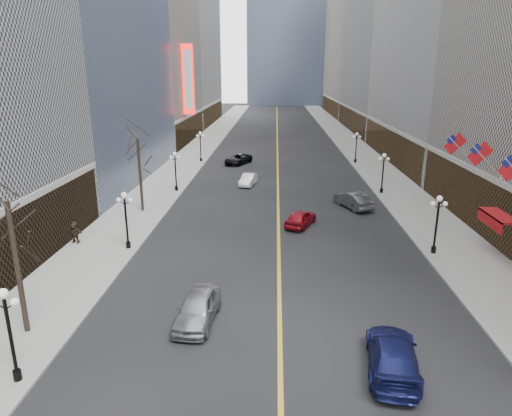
# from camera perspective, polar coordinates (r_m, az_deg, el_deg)

# --- Properties ---
(sidewalk_east) EXTENTS (6.00, 230.00, 0.15)m
(sidewalk_east) POSITION_cam_1_polar(r_m,az_deg,el_deg) (75.52, 13.45, 6.08)
(sidewalk_east) COLOR gray
(sidewalk_east) RESTS_ON ground
(sidewalk_west) EXTENTS (6.00, 230.00, 0.15)m
(sidewalk_west) POSITION_cam_1_polar(r_m,az_deg,el_deg) (75.38, -8.06, 6.36)
(sidewalk_west) COLOR gray
(sidewalk_west) RESTS_ON ground
(lane_line) EXTENTS (0.25, 200.00, 0.02)m
(lane_line) POSITION_cam_1_polar(r_m,az_deg,el_deg) (84.00, 2.69, 7.52)
(lane_line) COLOR gold
(lane_line) RESTS_ON ground
(bldg_east_c) EXTENTS (26.60, 40.60, 48.80)m
(bldg_east_c) POSITION_cam_1_polar(r_m,az_deg,el_deg) (113.55, 19.25, 21.30)
(bldg_east_c) COLOR #9C9D9F
(bldg_east_c) RESTS_ON ground
(bldg_east_d) EXTENTS (26.60, 46.60, 62.80)m
(bldg_east_d) POSITION_cam_1_polar(r_m,az_deg,el_deg) (155.91, 14.80, 22.76)
(bldg_east_d) COLOR #AAA28C
(bldg_east_d) RESTS_ON ground
(bldg_west_c) EXTENTS (26.60, 30.60, 50.80)m
(bldg_west_c) POSITION_cam_1_polar(r_m,az_deg,el_deg) (95.37, -17.01, 23.14)
(bldg_west_c) COLOR #AAA28C
(bldg_west_c) RESTS_ON ground
(streetlamp_east_1) EXTENTS (1.26, 0.44, 4.52)m
(streetlamp_east_1) POSITION_cam_1_polar(r_m,az_deg,el_deg) (36.65, 21.72, -1.22)
(streetlamp_east_1) COLOR black
(streetlamp_east_1) RESTS_ON sidewalk_east
(streetlamp_east_2) EXTENTS (1.26, 0.44, 4.52)m
(streetlamp_east_2) POSITION_cam_1_polar(r_m,az_deg,el_deg) (53.40, 15.62, 4.73)
(streetlamp_east_2) COLOR black
(streetlamp_east_2) RESTS_ON sidewalk_east
(streetlamp_east_3) EXTENTS (1.26, 0.44, 4.52)m
(streetlamp_east_3) POSITION_cam_1_polar(r_m,az_deg,el_deg) (70.78, 12.43, 7.78)
(streetlamp_east_3) COLOR black
(streetlamp_east_3) RESTS_ON sidewalk_east
(streetlamp_west_0) EXTENTS (1.26, 0.44, 4.52)m
(streetlamp_west_0) POSITION_cam_1_polar(r_m,az_deg,el_deg) (22.99, -28.53, -12.81)
(streetlamp_west_0) COLOR black
(streetlamp_west_0) RESTS_ON sidewalk_west
(streetlamp_west_1) EXTENTS (1.26, 0.44, 4.52)m
(streetlamp_west_1) POSITION_cam_1_polar(r_m,az_deg,el_deg) (36.42, -15.98, -0.77)
(streetlamp_west_1) COLOR black
(streetlamp_west_1) RESTS_ON sidewalk_west
(streetlamp_west_2) EXTENTS (1.26, 0.44, 4.52)m
(streetlamp_west_2) POSITION_cam_1_polar(r_m,az_deg,el_deg) (53.25, -10.05, 5.06)
(streetlamp_west_2) COLOR black
(streetlamp_west_2) RESTS_ON sidewalk_west
(streetlamp_west_3) EXTENTS (1.26, 0.44, 4.52)m
(streetlamp_west_3) POSITION_cam_1_polar(r_m,az_deg,el_deg) (70.66, -6.96, 8.03)
(streetlamp_west_3) COLOR black
(streetlamp_west_3) RESTS_ON sidewalk_west
(flag_4) EXTENTS (2.87, 0.12, 2.87)m
(flag_4) POSITION_cam_1_polar(r_m,az_deg,el_deg) (38.77, 26.40, 5.85)
(flag_4) COLOR #B2B2B7
(flag_4) RESTS_ON ground
(flag_5) EXTENTS (2.87, 0.12, 2.87)m
(flag_5) POSITION_cam_1_polar(r_m,az_deg,el_deg) (43.33, 23.82, 7.15)
(flag_5) COLOR #B2B2B7
(flag_5) RESTS_ON ground
(awning_c) EXTENTS (1.40, 4.00, 0.93)m
(awning_c) POSITION_cam_1_polar(r_m,az_deg,el_deg) (38.24, 27.84, -0.99)
(awning_c) COLOR maroon
(awning_c) RESTS_ON ground
(theatre_marquee) EXTENTS (2.00, 0.55, 12.00)m
(theatre_marquee) POSITION_cam_1_polar(r_m,az_deg,el_deg) (84.37, -8.46, 15.58)
(theatre_marquee) COLOR red
(theatre_marquee) RESTS_ON ground
(tree_west_near) EXTENTS (3.60, 3.60, 7.92)m
(tree_west_near) POSITION_cam_1_polar(r_m,az_deg,el_deg) (25.74, -28.39, -1.62)
(tree_west_near) COLOR #2D231C
(tree_west_near) RESTS_ON sidewalk_west
(tree_west_far) EXTENTS (3.60, 3.60, 7.92)m
(tree_west_far) POSITION_cam_1_polar(r_m,az_deg,el_deg) (45.46, -14.50, 7.08)
(tree_west_far) COLOR #2D231C
(tree_west_far) RESTS_ON sidewalk_west
(car_nb_near) EXTENTS (2.40, 5.07, 1.68)m
(car_nb_near) POSITION_cam_1_polar(r_m,az_deg,el_deg) (26.10, -7.30, -12.31)
(car_nb_near) COLOR gray
(car_nb_near) RESTS_ON ground
(car_nb_mid) EXTENTS (2.22, 4.41, 1.39)m
(car_nb_mid) POSITION_cam_1_polar(r_m,az_deg,el_deg) (55.99, -0.98, 3.57)
(car_nb_mid) COLOR silver
(car_nb_mid) RESTS_ON ground
(car_nb_far) EXTENTS (4.47, 5.92, 1.49)m
(car_nb_far) POSITION_cam_1_polar(r_m,az_deg,el_deg) (69.04, -2.24, 6.13)
(car_nb_far) COLOR black
(car_nb_far) RESTS_ON ground
(car_sb_near) EXTENTS (3.11, 5.86, 1.62)m
(car_sb_near) POSITION_cam_1_polar(r_m,az_deg,el_deg) (23.13, 16.70, -17.19)
(car_sb_near) COLOR #14184C
(car_sb_near) RESTS_ON ground
(car_sb_mid) EXTENTS (3.40, 4.73, 1.49)m
(car_sb_mid) POSITION_cam_1_polar(r_m,az_deg,el_deg) (41.31, 5.61, -1.26)
(car_sb_mid) COLOR maroon
(car_sb_mid) RESTS_ON ground
(car_sb_far) EXTENTS (3.68, 5.33, 1.66)m
(car_sb_far) POSITION_cam_1_polar(r_m,az_deg,el_deg) (47.62, 12.05, 1.00)
(car_sb_far) COLOR #444A4B
(car_sb_far) RESTS_ON ground
(ped_west_far) EXTENTS (1.75, 0.91, 1.82)m
(ped_west_far) POSITION_cam_1_polar(r_m,az_deg,el_deg) (39.42, -21.74, -2.83)
(ped_west_far) COLOR black
(ped_west_far) RESTS_ON sidewalk_west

